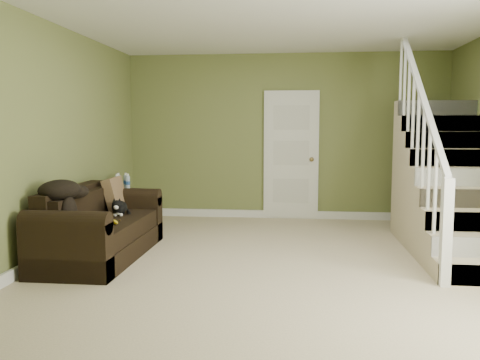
% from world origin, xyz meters
% --- Properties ---
extents(floor, '(5.00, 5.50, 0.01)m').
position_xyz_m(floor, '(0.00, 0.00, 0.00)').
color(floor, tan).
rests_on(floor, ground).
extents(ceiling, '(5.00, 5.50, 0.01)m').
position_xyz_m(ceiling, '(0.00, 0.00, 2.60)').
color(ceiling, white).
rests_on(ceiling, wall_back).
extents(wall_back, '(5.00, 0.04, 2.60)m').
position_xyz_m(wall_back, '(0.00, 2.75, 1.30)').
color(wall_back, olive).
rests_on(wall_back, floor).
extents(wall_front, '(5.00, 0.04, 2.60)m').
position_xyz_m(wall_front, '(0.00, -2.75, 1.30)').
color(wall_front, olive).
rests_on(wall_front, floor).
extents(wall_left, '(0.04, 5.50, 2.60)m').
position_xyz_m(wall_left, '(-2.50, 0.00, 1.30)').
color(wall_left, olive).
rests_on(wall_left, floor).
extents(baseboard_back, '(5.00, 0.04, 0.12)m').
position_xyz_m(baseboard_back, '(0.00, 2.72, 0.06)').
color(baseboard_back, white).
rests_on(baseboard_back, floor).
extents(baseboard_left, '(0.04, 5.50, 0.12)m').
position_xyz_m(baseboard_left, '(-2.47, 0.00, 0.06)').
color(baseboard_left, white).
rests_on(baseboard_left, floor).
extents(door, '(0.86, 0.12, 2.02)m').
position_xyz_m(door, '(0.10, 2.71, 1.01)').
color(door, white).
rests_on(door, floor).
extents(staircase, '(1.00, 2.51, 2.82)m').
position_xyz_m(staircase, '(1.99, 0.97, 0.64)').
color(staircase, tan).
rests_on(staircase, floor).
extents(sofa, '(0.86, 1.99, 0.79)m').
position_xyz_m(sofa, '(-2.01, 0.04, 0.30)').
color(sofa, black).
rests_on(sofa, floor).
extents(side_table, '(0.57, 0.57, 0.80)m').
position_xyz_m(side_table, '(-2.24, 1.57, 0.30)').
color(side_table, black).
rests_on(side_table, floor).
extents(cat, '(0.25, 0.46, 0.22)m').
position_xyz_m(cat, '(-1.88, 0.35, 0.51)').
color(cat, black).
rests_on(cat, sofa).
extents(banana, '(0.15, 0.16, 0.05)m').
position_xyz_m(banana, '(-1.74, -0.20, 0.45)').
color(banana, yellow).
rests_on(banana, sofa).
extents(throw_pillow, '(0.25, 0.48, 0.48)m').
position_xyz_m(throw_pillow, '(-2.04, 0.71, 0.60)').
color(throw_pillow, '#442F1B').
rests_on(throw_pillow, sofa).
extents(throw_blanket, '(0.47, 0.58, 0.21)m').
position_xyz_m(throw_blanket, '(-2.22, -0.42, 0.81)').
color(throw_blanket, black).
rests_on(throw_blanket, sofa).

